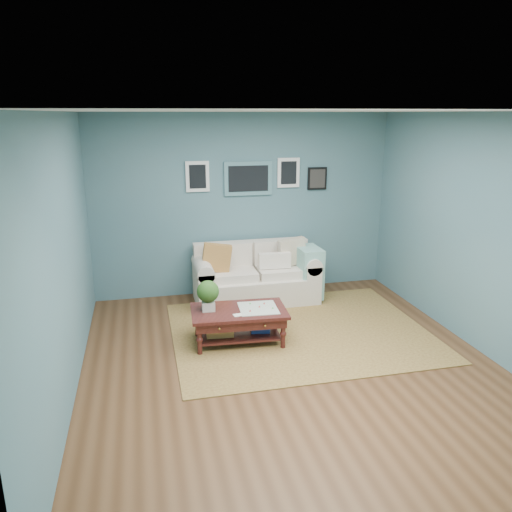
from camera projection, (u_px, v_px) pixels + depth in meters
name	position (u px, v px, depth m)	size (l,w,h in m)	color
room_shell	(292.00, 245.00, 5.21)	(5.00, 5.02, 2.70)	brown
area_rug	(299.00, 331.00, 6.35)	(3.19, 2.55, 0.01)	brown
loveseat	(260.00, 275.00, 7.35)	(1.82, 0.83, 0.94)	silver
coffee_table	(234.00, 315.00, 5.97)	(1.17, 0.73, 0.79)	black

